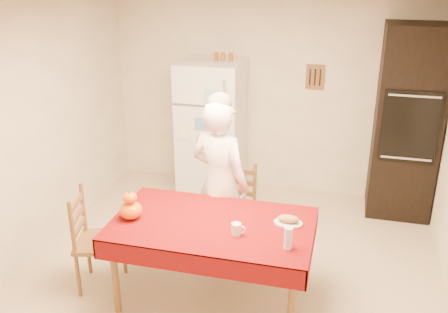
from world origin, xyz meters
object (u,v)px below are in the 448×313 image
(oven_cabinet, at_px, (407,123))
(seated_woman, at_px, (220,184))
(dining_table, at_px, (212,230))
(chair_far, at_px, (234,204))
(chair_left, at_px, (92,236))
(refrigerator, at_px, (212,129))
(bread_plate, at_px, (288,223))
(wine_glass, at_px, (288,238))
(pumpkin_lower, at_px, (131,210))
(coffee_mug, at_px, (236,229))

(oven_cabinet, bearing_deg, seated_woman, -139.34)
(dining_table, xyz_separation_m, seated_woman, (-0.10, 0.62, 0.14))
(chair_far, bearing_deg, oven_cabinet, 43.92)
(oven_cabinet, distance_m, chair_left, 3.62)
(refrigerator, bearing_deg, chair_far, -64.83)
(bread_plate, bearing_deg, wine_glass, -82.79)
(refrigerator, relative_size, chair_left, 1.79)
(chair_far, relative_size, pumpkin_lower, 4.79)
(chair_far, xyz_separation_m, coffee_mug, (0.25, -0.98, 0.30))
(dining_table, relative_size, seated_woman, 1.02)
(pumpkin_lower, height_order, bread_plate, pumpkin_lower)
(chair_left, bearing_deg, chair_far, -63.88)
(chair_far, distance_m, seated_woman, 0.41)
(refrigerator, bearing_deg, coffee_mug, -69.50)
(chair_left, distance_m, wine_glass, 1.81)
(oven_cabinet, distance_m, bread_plate, 2.30)
(refrigerator, relative_size, oven_cabinet, 0.77)
(dining_table, xyz_separation_m, wine_glass, (0.67, -0.23, 0.16))
(dining_table, xyz_separation_m, chair_left, (-1.10, -0.08, -0.18))
(dining_table, relative_size, wine_glass, 9.66)
(dining_table, distance_m, bread_plate, 0.64)
(chair_far, distance_m, coffee_mug, 1.06)
(refrigerator, height_order, oven_cabinet, oven_cabinet)
(refrigerator, relative_size, chair_far, 1.79)
(dining_table, height_order, pumpkin_lower, pumpkin_lower)
(refrigerator, distance_m, chair_left, 2.26)
(refrigerator, height_order, dining_table, refrigerator)
(refrigerator, distance_m, coffee_mug, 2.39)
(coffee_mug, xyz_separation_m, wine_glass, (0.43, -0.10, 0.04))
(coffee_mug, height_order, pumpkin_lower, pumpkin_lower)
(bread_plate, bearing_deg, seated_woman, 146.12)
(chair_far, height_order, pumpkin_lower, chair_far)
(refrigerator, distance_m, oven_cabinet, 2.29)
(dining_table, bearing_deg, bread_plate, 12.13)
(refrigerator, xyz_separation_m, wine_glass, (1.27, -2.33, -0.00))
(oven_cabinet, bearing_deg, refrigerator, -178.82)
(chair_far, distance_m, chair_left, 1.44)
(dining_table, xyz_separation_m, pumpkin_lower, (-0.69, -0.10, 0.14))
(refrigerator, bearing_deg, oven_cabinet, 1.18)
(oven_cabinet, relative_size, pumpkin_lower, 11.10)
(refrigerator, xyz_separation_m, chair_left, (-0.51, -2.18, -0.34))
(chair_left, relative_size, bread_plate, 3.96)
(refrigerator, height_order, wine_glass, refrigerator)
(wine_glass, bearing_deg, pumpkin_lower, 174.26)
(chair_left, xyz_separation_m, seated_woman, (1.01, 0.70, 0.33))
(chair_far, distance_m, bread_plate, 0.99)
(oven_cabinet, distance_m, seated_woman, 2.36)
(wine_glass, bearing_deg, seated_woman, 132.01)
(refrigerator, height_order, chair_far, refrigerator)
(chair_left, height_order, wine_glass, chair_left)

